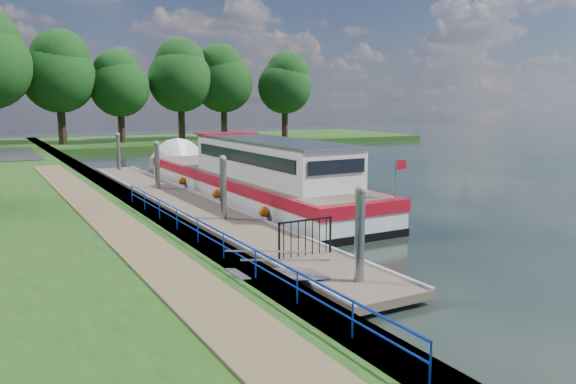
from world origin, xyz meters
TOP-DOWN VIEW (x-y plane):
  - ground at (0.00, 0.00)m, footprint 160.00×160.00m
  - bank_edge at (-2.55, 15.00)m, footprint 1.10×90.00m
  - far_bank at (12.00, 52.00)m, footprint 60.00×18.00m
  - footpath at (-4.40, 8.00)m, footprint 1.60×40.00m
  - blue_fence at (-2.75, 3.00)m, footprint 0.04×18.04m
  - pontoon at (0.00, 13.00)m, footprint 2.50×30.00m
  - mooring_piles at (0.00, 13.00)m, footprint 0.30×27.30m
  - gangway at (-1.85, 0.50)m, footprint 2.58×1.00m
  - gate_panel at (-0.00, 2.20)m, footprint 1.85×0.05m
  - barge at (3.60, 14.28)m, footprint 4.36×21.15m
  - horizon_trees at (-1.61, 48.68)m, footprint 54.38×10.03m

SIDE VIEW (x-z plane):
  - ground at x=0.00m, z-range 0.00..0.00m
  - pontoon at x=0.00m, z-range -0.10..0.46m
  - far_bank at x=12.00m, z-range 0.00..0.60m
  - bank_edge at x=-2.55m, z-range 0.00..0.78m
  - gangway at x=-1.85m, z-range 0.16..1.09m
  - footpath at x=-4.40m, z-range 0.78..0.83m
  - barge at x=3.60m, z-range -1.30..3.48m
  - gate_panel at x=0.00m, z-range 0.57..1.72m
  - mooring_piles at x=0.00m, z-range -0.50..3.05m
  - blue_fence at x=-2.75m, z-range 0.95..1.67m
  - horizon_trees at x=-1.61m, z-range 1.51..14.38m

